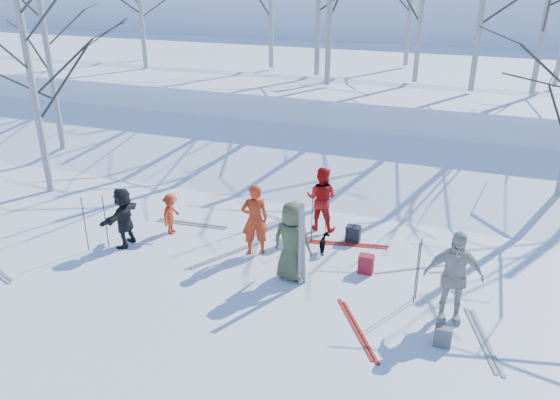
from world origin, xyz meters
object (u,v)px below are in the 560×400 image
at_px(skier_red_north, 255,219).
at_px(skier_red_seated, 171,214).
at_px(skier_cream_east, 453,277).
at_px(skier_grey_west, 124,217).
at_px(backpack_red, 366,264).
at_px(backpack_grey, 443,336).
at_px(dog, 325,244).
at_px(backpack_dark, 353,234).
at_px(skier_olive_center, 292,241).
at_px(skier_redor_behind, 321,199).

xyz_separation_m(skier_red_north, skier_red_seated, (-2.34, 0.22, -0.33)).
bearing_deg(skier_cream_east, skier_grey_west, 165.73).
distance_m(skier_grey_west, backpack_red, 5.69).
bearing_deg(backpack_grey, skier_red_seated, 162.00).
relative_size(dog, backpack_dark, 1.30).
xyz_separation_m(skier_olive_center, skier_red_north, (-1.16, 0.75, -0.02)).
bearing_deg(dog, skier_grey_west, 0.58).
bearing_deg(skier_redor_behind, skier_olive_center, 93.07).
distance_m(skier_red_seated, backpack_grey, 7.07).
height_order(skier_grey_west, backpack_grey, skier_grey_west).
relative_size(backpack_grey, backpack_dark, 0.95).
bearing_deg(skier_cream_east, skier_olive_center, 162.33).
height_order(skier_redor_behind, skier_cream_east, skier_cream_east).
xyz_separation_m(skier_redor_behind, skier_grey_west, (-4.08, -2.48, -0.09)).
height_order(skier_red_seated, backpack_dark, skier_red_seated).
bearing_deg(skier_grey_west, backpack_red, 96.23).
relative_size(skier_red_north, dog, 3.27).
distance_m(skier_red_north, backpack_red, 2.67).
height_order(skier_red_north, skier_redor_behind, skier_red_north).
bearing_deg(skier_red_north, skier_cream_east, 134.16).
bearing_deg(skier_redor_behind, skier_cream_east, 139.87).
height_order(skier_olive_center, backpack_red, skier_olive_center).
xyz_separation_m(skier_red_seated, backpack_dark, (4.32, 1.14, -0.32)).
bearing_deg(skier_red_north, skier_grey_west, -18.24).
distance_m(dog, backpack_red, 1.21).
bearing_deg(backpack_dark, dog, -120.84).
height_order(skier_grey_west, backpack_red, skier_grey_west).
height_order(skier_cream_east, backpack_red, skier_cream_east).
bearing_deg(skier_redor_behind, dog, 111.15).
distance_m(skier_cream_east, skier_grey_west, 7.44).
bearing_deg(skier_grey_west, skier_olive_center, 88.36).
bearing_deg(backpack_red, skier_red_north, -179.68).
distance_m(skier_redor_behind, dog, 1.43).
xyz_separation_m(skier_olive_center, dog, (0.35, 1.30, -0.65)).
bearing_deg(skier_olive_center, skier_redor_behind, -83.55).
bearing_deg(backpack_grey, dog, 138.85).
xyz_separation_m(skier_olive_center, backpack_red, (1.43, 0.76, -0.66)).
relative_size(skier_red_north, skier_cream_east, 0.93).
height_order(skier_grey_west, dog, skier_grey_west).
distance_m(skier_redor_behind, backpack_grey, 5.04).
bearing_deg(skier_cream_east, backpack_red, 136.76).
distance_m(dog, backpack_dark, 0.94).
bearing_deg(skier_red_north, backpack_red, 148.76).
bearing_deg(skier_cream_east, backpack_grey, -102.58).
relative_size(skier_redor_behind, backpack_red, 3.91).
bearing_deg(skier_red_seated, backpack_red, -96.25).
bearing_deg(backpack_red, backpack_grey, -47.89).
relative_size(skier_olive_center, skier_red_seated, 1.67).
distance_m(skier_olive_center, skier_cream_east, 3.27).
distance_m(skier_red_north, skier_grey_west, 3.11).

